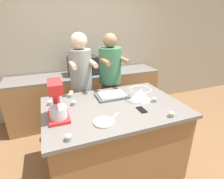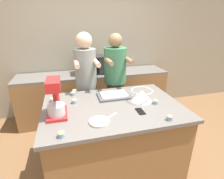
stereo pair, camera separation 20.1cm
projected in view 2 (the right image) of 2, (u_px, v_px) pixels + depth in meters
The scene contains 20 objects.
ground_plane at pixel (113, 165), 2.37m from camera, with size 16.00×16.00×0.00m, color brown.
back_wall at pixel (90, 46), 3.45m from camera, with size 10.00×0.06×2.70m.
island_counter at pixel (113, 138), 2.20m from camera, with size 1.59×1.09×0.91m.
back_counter at pixel (95, 95), 3.47m from camera, with size 2.80×0.60×0.91m.
person_left at pixel (87, 87), 2.64m from camera, with size 0.33×0.50×1.69m.
person_right at pixel (115, 85), 2.76m from camera, with size 0.35×0.51×1.67m.
stand_mixer at pixel (56, 100), 1.76m from camera, with size 0.20×0.30×0.40m.
mixing_bowl at pixel (142, 95), 2.13m from camera, with size 0.26×0.26×0.14m.
baking_tray at pixel (114, 95), 2.26m from camera, with size 0.41×0.28×0.04m.
microwave_oven at pixel (91, 65), 3.23m from camera, with size 0.51×0.35×0.32m.
cell_phone at pixel (140, 111), 1.90m from camera, with size 0.07×0.14×0.01m.
small_plate at pixel (99, 122), 1.70m from camera, with size 0.20×0.20×0.02m.
knife at pixel (109, 118), 1.78m from camera, with size 0.19×0.14×0.01m.
cupcake_0 at pixel (74, 91), 2.37m from camera, with size 0.06×0.06×0.06m.
cupcake_1 at pixel (74, 101), 2.08m from camera, with size 0.06×0.06×0.06m.
cupcake_2 at pixel (52, 100), 2.11m from camera, with size 0.06×0.06×0.06m.
cupcake_3 at pixel (61, 134), 1.48m from camera, with size 0.06×0.06×0.06m.
cupcake_4 at pixel (73, 93), 2.29m from camera, with size 0.06×0.06×0.06m.
cupcake_5 at pixel (170, 117), 1.73m from camera, with size 0.06×0.06×0.06m.
cupcake_6 at pixel (155, 102), 2.06m from camera, with size 0.06×0.06×0.06m.
Camera 2 is at (-0.48, -1.75, 1.84)m, focal length 28.00 mm.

